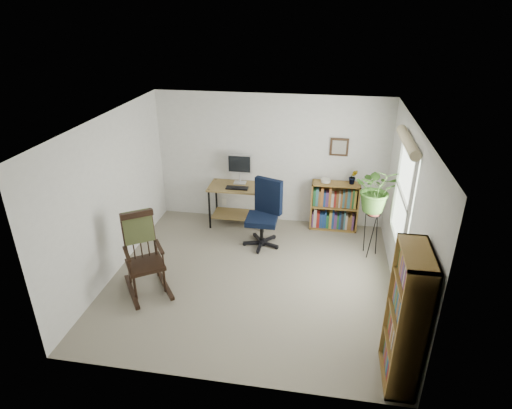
% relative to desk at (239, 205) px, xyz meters
% --- Properties ---
extents(floor, '(4.20, 4.00, 0.00)m').
position_rel_desk_xyz_m(floor, '(0.54, -1.70, -0.39)').
color(floor, gray).
rests_on(floor, ground).
extents(ceiling, '(4.20, 4.00, 0.00)m').
position_rel_desk_xyz_m(ceiling, '(0.54, -1.70, 2.01)').
color(ceiling, silver).
rests_on(ceiling, ground).
extents(wall_back, '(4.20, 0.00, 2.40)m').
position_rel_desk_xyz_m(wall_back, '(0.54, 0.30, 0.81)').
color(wall_back, silver).
rests_on(wall_back, ground).
extents(wall_front, '(4.20, 0.00, 2.40)m').
position_rel_desk_xyz_m(wall_front, '(0.54, -3.70, 0.81)').
color(wall_front, silver).
rests_on(wall_front, ground).
extents(wall_left, '(0.00, 4.00, 2.40)m').
position_rel_desk_xyz_m(wall_left, '(-1.56, -1.70, 0.81)').
color(wall_left, silver).
rests_on(wall_left, ground).
extents(wall_right, '(0.00, 4.00, 2.40)m').
position_rel_desk_xyz_m(wall_right, '(2.64, -1.70, 0.81)').
color(wall_right, silver).
rests_on(wall_right, ground).
extents(window, '(0.12, 1.20, 1.50)m').
position_rel_desk_xyz_m(window, '(2.60, -1.40, 1.01)').
color(window, silver).
rests_on(window, wall_right).
extents(desk, '(1.07, 0.59, 0.77)m').
position_rel_desk_xyz_m(desk, '(0.00, 0.00, 0.00)').
color(desk, olive).
rests_on(desk, floor).
extents(monitor, '(0.46, 0.16, 0.56)m').
position_rel_desk_xyz_m(monitor, '(-0.00, 0.14, 0.67)').
color(monitor, silver).
rests_on(monitor, desk).
extents(keyboard, '(0.40, 0.15, 0.02)m').
position_rel_desk_xyz_m(keyboard, '(-0.00, -0.12, 0.40)').
color(keyboard, black).
rests_on(keyboard, desk).
extents(office_chair, '(0.82, 0.82, 1.17)m').
position_rel_desk_xyz_m(office_chair, '(0.54, -0.70, 0.20)').
color(office_chair, black).
rests_on(office_chair, floor).
extents(rocking_chair, '(1.09, 1.20, 1.19)m').
position_rel_desk_xyz_m(rocking_chair, '(-0.89, -2.24, 0.21)').
color(rocking_chair, black).
rests_on(rocking_chair, floor).
extents(low_bookshelf, '(0.85, 0.28, 0.90)m').
position_rel_desk_xyz_m(low_bookshelf, '(1.75, 0.12, 0.06)').
color(low_bookshelf, olive).
rests_on(low_bookshelf, floor).
extents(tall_bookshelf, '(0.31, 0.71, 1.63)m').
position_rel_desk_xyz_m(tall_bookshelf, '(2.46, -3.30, 0.43)').
color(tall_bookshelf, olive).
rests_on(tall_bookshelf, floor).
extents(plant_stand, '(0.24, 0.24, 0.87)m').
position_rel_desk_xyz_m(plant_stand, '(2.34, -0.71, 0.05)').
color(plant_stand, black).
rests_on(plant_stand, floor).
extents(spider_plant, '(1.69, 1.88, 1.46)m').
position_rel_desk_xyz_m(spider_plant, '(2.34, -0.71, 1.15)').
color(spider_plant, '#376222').
rests_on(spider_plant, plant_stand).
extents(potted_plant_small, '(0.13, 0.24, 0.11)m').
position_rel_desk_xyz_m(potted_plant_small, '(2.03, 0.13, 0.57)').
color(potted_plant_small, '#376222').
rests_on(potted_plant_small, low_bookshelf).
extents(framed_picture, '(0.32, 0.04, 0.32)m').
position_rel_desk_xyz_m(framed_picture, '(1.75, 0.27, 1.13)').
color(framed_picture, black).
rests_on(framed_picture, wall_back).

